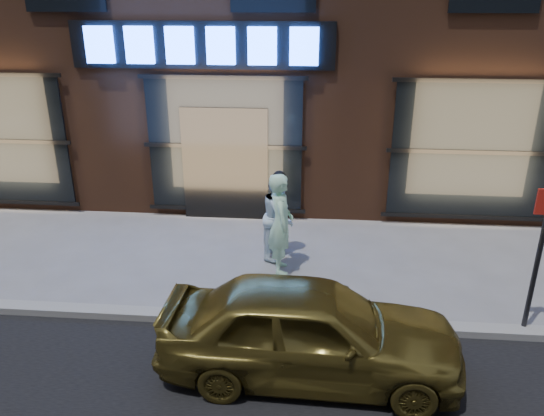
{
  "coord_description": "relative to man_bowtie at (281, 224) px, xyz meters",
  "views": [
    {
      "loc": [
        1.89,
        -6.58,
        4.55
      ],
      "look_at": [
        1.18,
        1.6,
        1.2
      ],
      "focal_mm": 35.0,
      "sensor_mm": 36.0,
      "label": 1
    }
  ],
  "objects": [
    {
      "name": "ground",
      "position": [
        -1.33,
        -1.65,
        -0.89
      ],
      "size": [
        90.0,
        90.0,
        0.0
      ],
      "primitive_type": "plane",
      "color": "slate",
      "rests_on": "ground"
    },
    {
      "name": "curb",
      "position": [
        -1.33,
        -1.65,
        -0.83
      ],
      "size": [
        60.0,
        0.25,
        0.12
      ],
      "primitive_type": "cube",
      "color": "gray",
      "rests_on": "ground"
    },
    {
      "name": "man_bowtie",
      "position": [
        0.0,
        0.0,
        0.0
      ],
      "size": [
        0.53,
        0.72,
        1.79
      ],
      "primitive_type": "imported",
      "rotation": [
        0.0,
        0.0,
        1.74
      ],
      "color": "#BCF7CF",
      "rests_on": "ground"
    },
    {
      "name": "man_cap",
      "position": [
        -0.07,
        0.55,
        -0.1
      ],
      "size": [
        0.77,
        0.89,
        1.59
      ],
      "primitive_type": "imported",
      "rotation": [
        0.0,
        0.0,
        1.34
      ],
      "color": "white",
      "rests_on": "ground"
    },
    {
      "name": "gold_sedan",
      "position": [
        0.56,
        -2.67,
        -0.25
      ],
      "size": [
        3.82,
        1.62,
        1.29
      ],
      "primitive_type": "imported",
      "rotation": [
        0.0,
        0.0,
        1.54
      ],
      "color": "olive",
      "rests_on": "ground"
    },
    {
      "name": "sign_post",
      "position": [
        3.61,
        -1.55,
        0.45
      ],
      "size": [
        0.35,
        0.07,
        2.22
      ],
      "rotation": [
        0.0,
        0.0,
        0.01
      ],
      "color": "#262628",
      "rests_on": "ground"
    }
  ]
}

